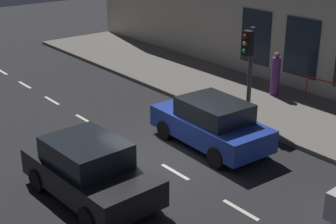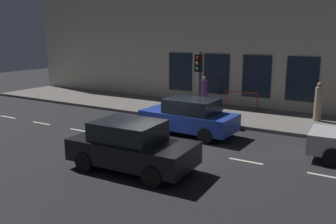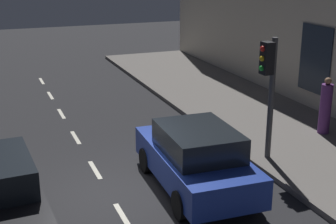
{
  "view_description": "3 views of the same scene",
  "coord_description": "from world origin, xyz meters",
  "views": [
    {
      "loc": [
        -8.26,
        -10.97,
        6.88
      ],
      "look_at": [
        1.29,
        0.94,
        0.97
      ],
      "focal_mm": 53.83,
      "sensor_mm": 36.0,
      "label": 1
    },
    {
      "loc": [
        -11.32,
        -7.27,
        4.27
      ],
      "look_at": [
        1.67,
        0.53,
        0.96
      ],
      "focal_mm": 38.06,
      "sensor_mm": 36.0,
      "label": 2
    },
    {
      "loc": [
        -2.51,
        -10.04,
        5.36
      ],
      "look_at": [
        2.42,
        2.47,
        1.07
      ],
      "focal_mm": 51.88,
      "sensor_mm": 36.0,
      "label": 3
    }
  ],
  "objects": [
    {
      "name": "ground_plane",
      "position": [
        0.0,
        0.0,
        0.0
      ],
      "size": [
        60.0,
        60.0,
        0.0
      ],
      "primitive_type": "plane",
      "color": "#232326"
    },
    {
      "name": "sidewalk",
      "position": [
        6.25,
        0.0,
        0.07
      ],
      "size": [
        4.5,
        32.0,
        0.15
      ],
      "color": "slate",
      "rests_on": "ground"
    },
    {
      "name": "lane_centre_line",
      "position": [
        0.0,
        -1.0,
        0.0
      ],
      "size": [
        0.12,
        27.2,
        0.01
      ],
      "color": "beige",
      "rests_on": "ground"
    },
    {
      "name": "traffic_light",
      "position": [
        4.41,
        0.39,
        2.36
      ],
      "size": [
        0.5,
        0.32,
        3.28
      ],
      "color": "#424244",
      "rests_on": "sidewalk"
    },
    {
      "name": "parked_car_2",
      "position": [
        2.03,
        -0.33,
        0.79
      ],
      "size": [
        2.04,
        4.18,
        1.58
      ],
      "rotation": [
        0.0,
        0.0,
        -0.04
      ],
      "color": "#1E389E",
      "rests_on": "ground"
    },
    {
      "name": "pedestrian_1",
      "position": [
        7.19,
        1.4,
        0.97
      ],
      "size": [
        0.38,
        0.38,
        1.77
      ],
      "rotation": [
        0.0,
        0.0,
        6.2
      ],
      "color": "#5B2D70",
      "rests_on": "sidewalk"
    }
  ]
}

